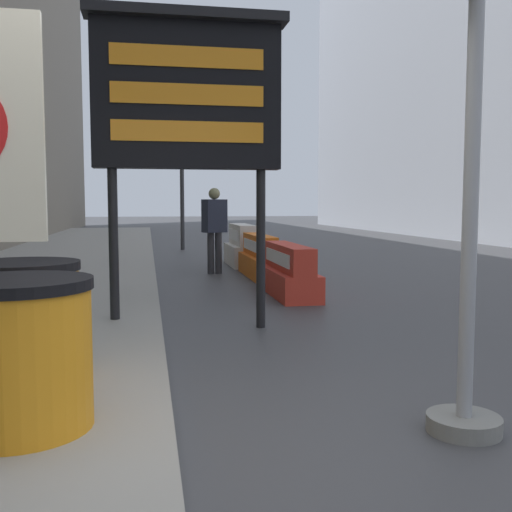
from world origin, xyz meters
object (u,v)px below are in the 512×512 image
Objects in this scene: traffic_light_near_curb at (182,145)px; pedestrian_worker at (214,223)px; jersey_barrier_white at (242,247)px; barrel_drum_middle at (22,320)px; barrel_drum_foreground at (19,354)px; message_board at (187,96)px; jersey_barrier_orange_near at (259,258)px; jersey_barrier_red_striped at (289,273)px; traffic_cone_near at (278,268)px; traffic_cone_mid at (246,241)px.

traffic_light_near_curb is 6.44m from pedestrian_worker.
traffic_light_near_curb is at bearing 102.61° from jersey_barrier_white.
pedestrian_worker reaches higher than barrel_drum_middle.
pedestrian_worker reaches higher than barrel_drum_foreground.
message_board reaches higher than jersey_barrier_orange_near.
jersey_barrier_white reaches higher than jersey_barrier_red_striped.
traffic_cone_near is (2.82, 6.34, -0.26)m from barrel_drum_foreground.
jersey_barrier_red_striped is at bearing -94.20° from traffic_cone_near.
jersey_barrier_orange_near is 0.47× the size of traffic_light_near_curb.
traffic_cone_mid is 0.18× the size of traffic_light_near_curb.
barrel_drum_middle is at bearing -113.70° from jersey_barrier_orange_near.
jersey_barrier_orange_near is 1.27m from traffic_cone_near.
traffic_light_near_curb is at bearing 83.19° from barrel_drum_foreground.
traffic_cone_near is 5.85m from traffic_cone_mid.
barrel_drum_foreground is at bearing -114.01° from traffic_cone_near.
pedestrian_worker is (-0.78, 2.93, 0.65)m from jersey_barrier_red_striped.
barrel_drum_foreground is 6.94m from traffic_cone_near.
traffic_cone_near is at bearing 85.80° from jersey_barrier_red_striped.
message_board reaches higher than barrel_drum_foreground.
message_board is 5.44× the size of traffic_cone_near.
jersey_barrier_white is at bearing 74.13° from barrel_drum_foreground.
barrel_drum_foreground is 3.78m from message_board.
jersey_barrier_orange_near is 2.05m from jersey_barrier_white.
message_board reaches higher than jersey_barrier_red_striped.
jersey_barrier_red_striped is 3.10m from pedestrian_worker.
jersey_barrier_white is at bearing 37.47° from pedestrian_worker.
barrel_drum_foreground reaches higher than jersey_barrier_red_striped.
traffic_cone_near is at bearing -88.63° from jersey_barrier_white.
jersey_barrier_white is at bearing -77.39° from traffic_light_near_curb.
barrel_drum_foreground is 8.44m from pedestrian_worker.
barrel_drum_middle is at bearing -130.99° from pedestrian_worker.
traffic_light_near_curb is (1.88, 13.33, 2.48)m from barrel_drum_middle.
jersey_barrier_red_striped is at bearing 55.83° from barrel_drum_middle.
jersey_barrier_orange_near reaches higher than traffic_cone_mid.
message_board reaches higher than barrel_drum_middle.
barrel_drum_middle is 13.68m from traffic_light_near_curb.
barrel_drum_foreground is at bearing -104.91° from traffic_cone_mid.
message_board is at bearing -109.60° from jersey_barrier_orange_near.
barrel_drum_middle reaches higher than jersey_barrier_white.
message_board is at bearing -117.36° from traffic_cone_near.
traffic_light_near_curb reaches higher than message_board.
traffic_cone_mid is 3.73m from traffic_light_near_curb.
traffic_cone_near is at bearing 65.99° from barrel_drum_foreground.
pedestrian_worker is (-0.78, 0.59, 0.64)m from jersey_barrier_orange_near.
traffic_cone_near is at bearing -89.74° from pedestrian_worker.
pedestrian_worker is at bearing -118.02° from jersey_barrier_white.
barrel_drum_middle is 0.42× the size of jersey_barrier_red_striped.
pedestrian_worker is (1.97, 8.19, 0.42)m from barrel_drum_foreground.
jersey_barrier_orange_near is at bearing 66.30° from barrel_drum_middle.
traffic_cone_mid is at bearing 76.93° from message_board.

